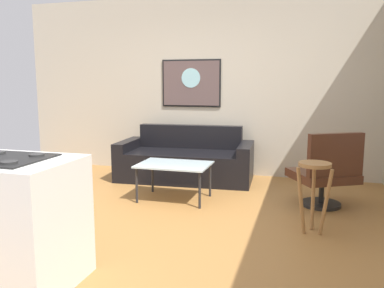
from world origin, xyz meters
The scene contains 7 objects.
ground centered at (0.00, 0.00, -0.02)m, with size 6.40×6.40×0.04m, color olive.
back_wall centered at (0.00, 2.42, 1.40)m, with size 6.40×0.05×2.80m, color #BAAE98.
couch centered at (-0.23, 1.86, 0.27)m, with size 2.03×1.01×0.79m.
coffee_table centered at (-0.06, 0.81, 0.42)m, with size 0.88×0.62×0.46m.
armchair centered at (1.74, 0.98, 0.42)m, with size 0.88×0.87×0.90m.
bar_stool centered at (1.59, 0.13, 0.53)m, with size 0.36×0.35×0.70m.
wall_painting centered at (-0.30, 2.38, 1.44)m, with size 0.97×0.03×0.75m.
Camera 1 is at (1.49, -3.76, 1.46)m, focal length 37.16 mm.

